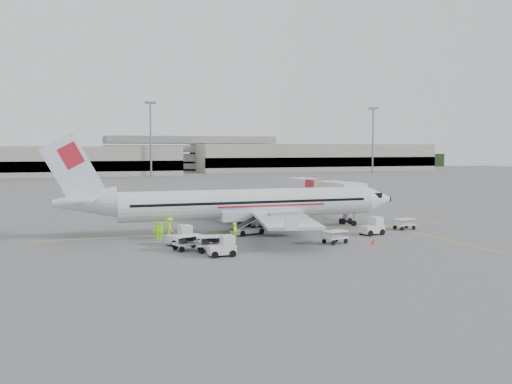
% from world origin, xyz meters
% --- Properties ---
extents(ground, '(360.00, 360.00, 0.00)m').
position_xyz_m(ground, '(0.00, 0.00, 0.00)').
color(ground, '#56595B').
extents(stripe_lead, '(44.00, 0.20, 0.01)m').
position_xyz_m(stripe_lead, '(0.00, 0.00, 0.01)').
color(stripe_lead, yellow).
rests_on(stripe_lead, ground).
extents(stripe_cross, '(0.20, 20.00, 0.01)m').
position_xyz_m(stripe_cross, '(14.00, -8.00, 0.01)').
color(stripe_cross, yellow).
rests_on(stripe_cross, ground).
extents(terminal_east, '(90.00, 26.00, 10.00)m').
position_xyz_m(terminal_east, '(70.00, 145.00, 5.00)').
color(terminal_east, gray).
rests_on(terminal_east, ground).
extents(parking_garage, '(62.00, 24.00, 14.00)m').
position_xyz_m(parking_garage, '(25.00, 160.00, 7.00)').
color(parking_garage, slate).
rests_on(parking_garage, ground).
extents(treeline, '(300.00, 3.00, 6.00)m').
position_xyz_m(treeline, '(0.00, 175.00, 3.00)').
color(treeline, black).
rests_on(treeline, ground).
extents(mast_center, '(3.20, 1.20, 22.00)m').
position_xyz_m(mast_center, '(5.00, 118.00, 11.00)').
color(mast_center, slate).
rests_on(mast_center, ground).
extents(mast_east, '(3.20, 1.20, 22.00)m').
position_xyz_m(mast_east, '(80.00, 118.00, 11.00)').
color(mast_east, slate).
rests_on(mast_east, ground).
extents(aircraft, '(34.87, 27.43, 9.56)m').
position_xyz_m(aircraft, '(-1.22, 0.15, 4.78)').
color(aircraft, silver).
rests_on(aircraft, ground).
extents(jet_bridge, '(4.21, 17.71, 4.61)m').
position_xyz_m(jet_bridge, '(10.06, 8.36, 2.31)').
color(jet_bridge, silver).
rests_on(jet_bridge, ground).
extents(belt_loader, '(4.61, 3.05, 2.34)m').
position_xyz_m(belt_loader, '(-2.14, -2.00, 1.17)').
color(belt_loader, silver).
rests_on(belt_loader, ground).
extents(tug_fore, '(2.49, 1.77, 1.74)m').
position_xyz_m(tug_fore, '(9.18, -5.89, 0.87)').
color(tug_fore, silver).
rests_on(tug_fore, ground).
extents(tug_mid, '(2.12, 1.25, 1.61)m').
position_xyz_m(tug_mid, '(-7.41, -12.04, 0.81)').
color(tug_mid, silver).
rests_on(tug_mid, ground).
extents(tug_aft, '(2.35, 1.54, 1.70)m').
position_xyz_m(tug_aft, '(-9.54, -5.94, 0.85)').
color(tug_aft, silver).
rests_on(tug_aft, ground).
extents(cart_loaded_a, '(2.65, 1.95, 1.24)m').
position_xyz_m(cart_loaded_a, '(-9.36, -8.55, 0.62)').
color(cart_loaded_a, silver).
rests_on(cart_loaded_a, ground).
extents(cart_loaded_b, '(2.73, 1.87, 1.32)m').
position_xyz_m(cart_loaded_b, '(-7.67, -10.02, 0.66)').
color(cart_loaded_b, silver).
rests_on(cart_loaded_b, ground).
extents(cart_empty_a, '(2.48, 1.93, 1.14)m').
position_xyz_m(cart_empty_a, '(3.56, -9.35, 0.57)').
color(cart_empty_a, silver).
rests_on(cart_empty_a, ground).
extents(cart_empty_b, '(2.31, 1.56, 1.13)m').
position_xyz_m(cart_empty_b, '(14.21, -3.68, 0.56)').
color(cart_empty_b, silver).
rests_on(cart_empty_b, ground).
extents(cone_nose, '(0.34, 0.34, 0.56)m').
position_xyz_m(cone_nose, '(11.95, 3.47, 0.28)').
color(cone_nose, '#E04015').
rests_on(cone_nose, ground).
extents(cone_port, '(0.36, 0.36, 0.59)m').
position_xyz_m(cone_port, '(-0.80, 15.02, 0.29)').
color(cone_port, '#E04015').
rests_on(cone_port, ground).
extents(cone_stbd, '(0.41, 0.41, 0.66)m').
position_xyz_m(cone_stbd, '(6.58, -10.75, 0.33)').
color(cone_stbd, '#E04015').
rests_on(cone_stbd, ground).
extents(crew_a, '(0.79, 0.81, 1.87)m').
position_xyz_m(crew_a, '(-4.77, -6.69, 0.94)').
color(crew_a, '#9AE70F').
rests_on(crew_a, ground).
extents(crew_b, '(0.91, 0.98, 1.62)m').
position_xyz_m(crew_b, '(-10.96, -1.97, 0.81)').
color(crew_b, '#9AE70F').
rests_on(crew_b, ground).
extents(crew_c, '(0.94, 1.35, 1.92)m').
position_xyz_m(crew_c, '(-9.66, -1.50, 0.96)').
color(crew_c, '#9AE70F').
rests_on(crew_c, ground).
extents(crew_d, '(1.02, 0.86, 1.64)m').
position_xyz_m(crew_d, '(-10.66, -2.78, 0.82)').
color(crew_d, '#9AE70F').
rests_on(crew_d, ground).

